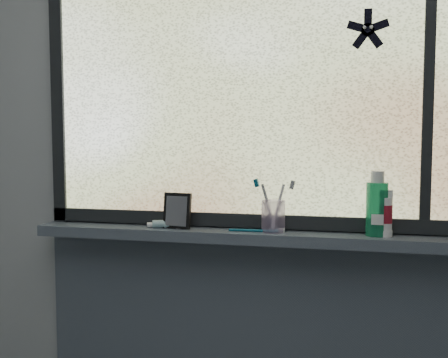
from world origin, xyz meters
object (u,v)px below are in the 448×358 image
vanity_mirror (177,211)px  cream_tube (385,212)px  toothbrush_cup (273,216)px  mouthwash_bottle (377,203)px

vanity_mirror → cream_tube: 0.74m
vanity_mirror → cream_tube: bearing=7.5°
toothbrush_cup → mouthwash_bottle: 0.36m
toothbrush_cup → mouthwash_bottle: mouthwash_bottle is taller
vanity_mirror → toothbrush_cup: (0.35, 0.01, -0.01)m
toothbrush_cup → cream_tube: size_ratio=0.99×
vanity_mirror → mouthwash_bottle: (0.71, 0.02, 0.04)m
mouthwash_bottle → cream_tube: size_ratio=1.62×
mouthwash_bottle → cream_tube: bearing=-15.2°
vanity_mirror → toothbrush_cup: vanity_mirror is taller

